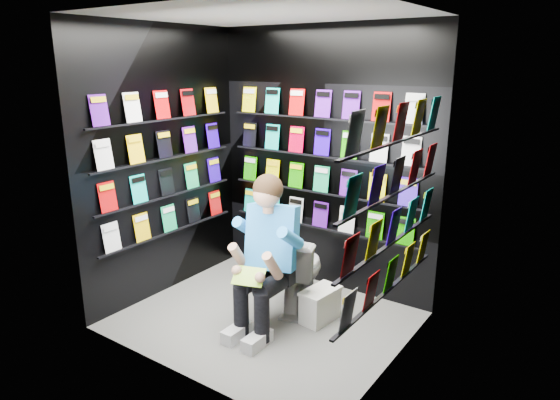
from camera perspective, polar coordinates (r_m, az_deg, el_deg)
The scene contains 14 objects.
floor at distance 4.63m, azimuth -1.83°, elevation -13.52°, with size 2.40×2.40×0.00m, color slate.
ceiling at distance 4.06m, azimuth -2.17°, elevation 20.50°, with size 2.40×2.40×0.00m, color white.
wall_back at distance 4.97m, azimuth 4.97°, elevation 4.50°, with size 2.40×0.04×2.60m, color black.
wall_front at distance 3.44m, azimuth -12.05°, elevation -0.85°, with size 2.40×0.04×2.60m, color black.
wall_left at distance 4.95m, azimuth -13.18°, elevation 4.10°, with size 0.04×2.00×2.60m, color black.
wall_right at distance 3.59m, azimuth 13.54°, elevation -0.25°, with size 0.04×2.00×2.60m, color black.
comics_back at distance 4.95m, azimuth 4.80°, elevation 4.50°, with size 2.10×0.06×1.37m, color #BD0029, non-canonical shape.
comics_left at distance 4.93m, azimuth -12.95°, elevation 4.12°, with size 0.06×1.70×1.37m, color #BD0029, non-canonical shape.
comics_right at distance 3.60m, azimuth 13.10°, elevation -0.10°, with size 0.06×1.70×1.37m, color #BD0029, non-canonical shape.
toilet at distance 4.70m, azimuth 2.06°, elevation -8.07°, with size 0.42×0.75×0.73m, color silver.
longbox at distance 4.57m, azimuth 4.61°, elevation -12.02°, with size 0.20×0.37×0.27m, color silver.
longbox_lid at distance 4.50m, azimuth 4.65°, elevation -10.32°, with size 0.22×0.38×0.03m, color silver.
reader at distance 4.24m, azimuth -0.69°, elevation -4.41°, with size 0.56×0.83×1.52m, color #2581DB, non-canonical shape.
held_comic at distance 4.07m, azimuth -3.59°, elevation -8.70°, with size 0.26×0.01×0.18m, color green.
Camera 1 is at (2.44, -3.23, 2.25)m, focal length 32.00 mm.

